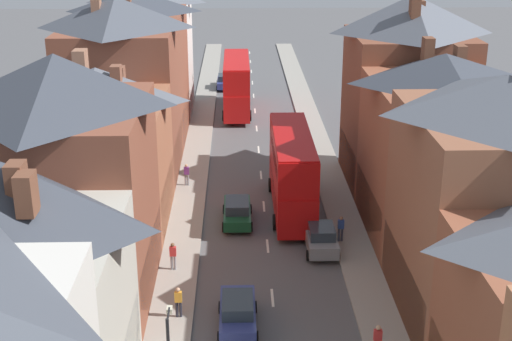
# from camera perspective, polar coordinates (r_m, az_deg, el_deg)

# --- Properties ---
(pavement_left) EXTENTS (2.20, 104.00, 0.14)m
(pavement_left) POSITION_cam_1_polar(r_m,az_deg,el_deg) (55.70, -4.92, 0.38)
(pavement_left) COLOR gray
(pavement_left) RESTS_ON ground
(pavement_right) EXTENTS (2.20, 104.00, 0.14)m
(pavement_right) POSITION_cam_1_polar(r_m,az_deg,el_deg) (56.01, 5.55, 0.48)
(pavement_right) COLOR gray
(pavement_right) RESTS_ON ground
(centre_line_dashes) EXTENTS (0.14, 97.80, 0.01)m
(centre_line_dashes) POSITION_cam_1_polar(r_m,az_deg,el_deg) (53.77, 0.40, -0.36)
(centre_line_dashes) COLOR silver
(centre_line_dashes) RESTS_ON ground
(terrace_row_left) EXTENTS (8.00, 71.22, 13.17)m
(terrace_row_left) POSITION_cam_1_polar(r_m,az_deg,el_deg) (39.79, -13.73, 0.78)
(terrace_row_left) COLOR brown
(terrace_row_left) RESTS_ON ground
(terrace_row_right) EXTENTS (8.00, 51.71, 13.61)m
(terrace_row_right) POSITION_cam_1_polar(r_m,az_deg,el_deg) (33.38, 19.56, -4.44)
(terrace_row_right) COLOR silver
(terrace_row_right) RESTS_ON ground
(double_decker_bus_lead) EXTENTS (2.74, 10.80, 5.30)m
(double_decker_bus_lead) POSITION_cam_1_polar(r_m,az_deg,el_deg) (46.65, 2.88, -0.00)
(double_decker_bus_lead) COLOR #B70F0F
(double_decker_bus_lead) RESTS_ON ground
(double_decker_bus_mid_street) EXTENTS (2.74, 10.80, 5.30)m
(double_decker_bus_mid_street) POSITION_cam_1_polar(r_m,az_deg,el_deg) (69.77, -1.57, 6.92)
(double_decker_bus_mid_street) COLOR red
(double_decker_bus_mid_street) RESTS_ON ground
(car_near_silver) EXTENTS (1.90, 4.10, 1.59)m
(car_near_silver) POSITION_cam_1_polar(r_m,az_deg,el_deg) (79.74, -2.50, 7.13)
(car_near_silver) COLOR navy
(car_near_silver) RESTS_ON ground
(car_parked_left_a) EXTENTS (1.90, 4.32, 1.69)m
(car_parked_left_a) POSITION_cam_1_polar(r_m,az_deg,el_deg) (34.63, -1.48, -11.31)
(car_parked_left_a) COLOR navy
(car_parked_left_a) RESTS_ON ground
(car_parked_right_a) EXTENTS (1.90, 4.46, 1.58)m
(car_parked_right_a) POSITION_cam_1_polar(r_m,az_deg,el_deg) (45.50, -1.51, -3.27)
(car_parked_right_a) COLOR #144728
(car_parked_right_a) RESTS_ON ground
(car_mid_black) EXTENTS (1.90, 3.85, 1.66)m
(car_mid_black) POSITION_cam_1_polar(r_m,az_deg,el_deg) (41.99, 5.23, -5.41)
(car_mid_black) COLOR gray
(car_mid_black) RESTS_ON ground
(pedestrian_near_right) EXTENTS (0.36, 0.22, 1.61)m
(pedestrian_near_right) POSITION_cam_1_polar(r_m,az_deg,el_deg) (32.86, 9.70, -13.17)
(pedestrian_near_right) COLOR brown
(pedestrian_near_right) RESTS_ON pavement_right
(pedestrian_mid_left) EXTENTS (0.36, 0.22, 1.61)m
(pedestrian_mid_left) POSITION_cam_1_polar(r_m,az_deg,el_deg) (35.42, -6.23, -10.31)
(pedestrian_mid_left) COLOR #23232D
(pedestrian_mid_left) RESTS_ON pavement_left
(pedestrian_mid_right) EXTENTS (0.36, 0.22, 1.61)m
(pedestrian_mid_right) POSITION_cam_1_polar(r_m,az_deg,el_deg) (39.75, -6.66, -6.71)
(pedestrian_mid_right) COLOR gray
(pedestrian_mid_right) RESTS_ON pavement_left
(pedestrian_far_left) EXTENTS (0.36, 0.22, 1.61)m
(pedestrian_far_left) POSITION_cam_1_polar(r_m,az_deg,el_deg) (42.98, 6.80, -4.54)
(pedestrian_far_left) COLOR #3D4256
(pedestrian_far_left) RESTS_ON pavement_right
(pedestrian_far_right) EXTENTS (0.36, 0.22, 1.61)m
(pedestrian_far_right) POSITION_cam_1_polar(r_m,az_deg,el_deg) (51.38, -5.58, -0.24)
(pedestrian_far_right) COLOR gray
(pedestrian_far_right) RESTS_ON pavement_left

